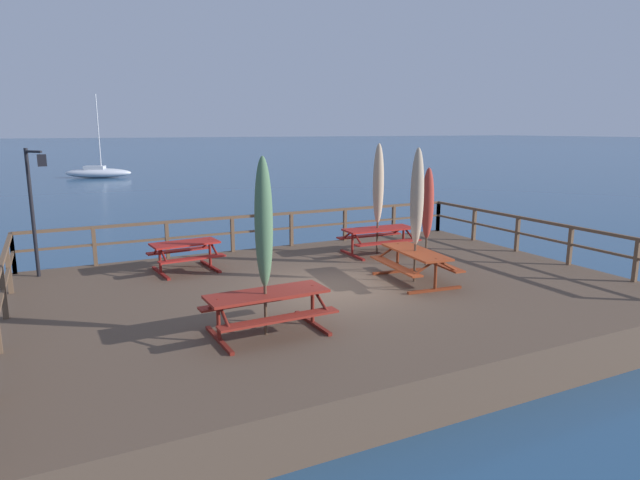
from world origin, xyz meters
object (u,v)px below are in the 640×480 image
(picnic_table_back_left, at_px, (267,303))
(picnic_table_front_right, at_px, (416,259))
(sailboat_distant, at_px, (98,172))
(picnic_table_back_right, at_px, (379,235))
(picnic_table_mid_right, at_px, (185,250))
(patio_umbrella_short_mid, at_px, (417,198))
(patio_umbrella_short_front, at_px, (378,184))
(patio_umbrella_tall_mid_right, at_px, (428,204))
(lamp_post_hooked, at_px, (36,193))
(patio_umbrella_tall_mid_left, at_px, (264,224))

(picnic_table_back_left, height_order, picnic_table_front_right, same)
(sailboat_distant, bearing_deg, picnic_table_back_right, -84.05)
(picnic_table_mid_right, distance_m, patio_umbrella_short_mid, 6.09)
(picnic_table_front_right, xyz_separation_m, picnic_table_back_right, (0.85, 3.01, -0.00))
(picnic_table_back_right, bearing_deg, picnic_table_mid_right, 175.11)
(patio_umbrella_short_front, height_order, sailboat_distant, sailboat_distant)
(picnic_table_back_right, bearing_deg, patio_umbrella_tall_mid_right, -77.93)
(picnic_table_mid_right, bearing_deg, lamp_post_hooked, 164.05)
(picnic_table_mid_right, xyz_separation_m, picnic_table_back_right, (5.63, -0.48, 0.01))
(lamp_post_hooked, bearing_deg, picnic_table_front_right, -28.74)
(patio_umbrella_tall_mid_left, relative_size, lamp_post_hooked, 1.00)
(picnic_table_front_right, distance_m, lamp_post_hooked, 9.39)
(picnic_table_back_right, xyz_separation_m, sailboat_distant, (-4.40, 42.28, -0.93))
(patio_umbrella_short_front, bearing_deg, patio_umbrella_tall_mid_right, -77.62)
(picnic_table_front_right, xyz_separation_m, patio_umbrella_short_mid, (-0.02, 0.01, 1.49))
(patio_umbrella_tall_mid_right, relative_size, patio_umbrella_short_front, 0.82)
(patio_umbrella_short_mid, bearing_deg, sailboat_distant, 94.46)
(picnic_table_back_left, relative_size, patio_umbrella_tall_mid_left, 0.70)
(picnic_table_back_left, xyz_separation_m, picnic_table_mid_right, (-0.32, 5.11, -0.01))
(patio_umbrella_short_front, bearing_deg, patio_umbrella_tall_mid_left, -138.51)
(picnic_table_front_right, bearing_deg, patio_umbrella_short_mid, 155.19)
(picnic_table_front_right, distance_m, picnic_table_back_right, 3.13)
(patio_umbrella_short_mid, bearing_deg, picnic_table_front_right, -24.81)
(picnic_table_back_right, height_order, lamp_post_hooked, lamp_post_hooked)
(picnic_table_front_right, height_order, patio_umbrella_short_mid, patio_umbrella_short_mid)
(picnic_table_back_left, xyz_separation_m, sailboat_distant, (0.90, 46.91, -0.94))
(picnic_table_back_left, bearing_deg, picnic_table_mid_right, 93.56)
(picnic_table_back_right, height_order, patio_umbrella_short_mid, patio_umbrella_short_mid)
(patio_umbrella_tall_mid_right, bearing_deg, patio_umbrella_short_front, 102.38)
(patio_umbrella_tall_mid_right, bearing_deg, picnic_table_mid_right, 159.22)
(picnic_table_back_left, relative_size, picnic_table_front_right, 0.99)
(patio_umbrella_tall_mid_right, distance_m, lamp_post_hooked, 9.91)
(picnic_table_front_right, distance_m, patio_umbrella_short_front, 3.50)
(picnic_table_front_right, height_order, patio_umbrella_tall_mid_left, patio_umbrella_tall_mid_left)
(patio_umbrella_short_mid, height_order, lamp_post_hooked, patio_umbrella_short_mid)
(picnic_table_front_right, bearing_deg, picnic_table_back_left, -160.04)
(patio_umbrella_tall_mid_right, bearing_deg, picnic_table_back_left, -153.55)
(picnic_table_front_right, distance_m, patio_umbrella_short_mid, 1.49)
(picnic_table_front_right, relative_size, sailboat_distant, 0.29)
(picnic_table_back_right, height_order, sailboat_distant, sailboat_distant)
(lamp_post_hooked, bearing_deg, picnic_table_back_left, -58.89)
(patio_umbrella_short_mid, bearing_deg, patio_umbrella_tall_mid_right, 43.90)
(picnic_table_front_right, bearing_deg, picnic_table_mid_right, 143.79)
(patio_umbrella_tall_mid_left, distance_m, patio_umbrella_short_front, 7.14)
(picnic_table_front_right, relative_size, patio_umbrella_tall_mid_right, 0.86)
(picnic_table_back_left, relative_size, patio_umbrella_tall_mid_right, 0.84)
(patio_umbrella_tall_mid_right, height_order, sailboat_distant, sailboat_distant)
(patio_umbrella_short_mid, height_order, patio_umbrella_short_front, patio_umbrella_short_front)
(picnic_table_back_right, distance_m, lamp_post_hooked, 9.22)
(picnic_table_front_right, height_order, picnic_table_back_right, same)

